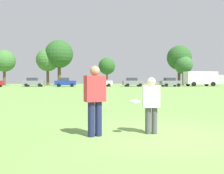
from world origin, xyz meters
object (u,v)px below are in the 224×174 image
Objects in this scene: player_thrower at (95,97)px; parked_car_center at (65,82)px; traffic_cone at (94,100)px; parked_car_mid_right at (102,82)px; parked_car_far_right at (170,82)px; parked_car_near_right at (133,82)px; frisbee at (135,101)px; box_truck at (203,78)px; parked_car_mid_left at (33,82)px; player_defender at (151,102)px.

parked_car_center is at bearing 96.45° from player_thrower.
traffic_cone is 0.11× the size of parked_car_center.
parked_car_mid_right is 1.00× the size of parked_car_far_right.
parked_car_far_right is at bearing 64.20° from traffic_cone.
parked_car_center is at bearing -179.58° from parked_car_near_right.
frisbee is at bearing -82.18° from parked_car_center.
box_truck is at bearing 55.97° from traffic_cone.
frisbee is 43.92m from parked_car_near_right.
parked_car_center reaches higher than player_thrower.
parked_car_mid_right is 1.00× the size of parked_car_near_right.
player_thrower is 8.21m from traffic_cone.
parked_car_mid_right is 0.50× the size of box_truck.
player_thrower is 3.72× the size of traffic_cone.
parked_car_mid_right reaches higher than traffic_cone.
player_thrower is at bearing -93.25° from parked_car_mid_right.
parked_car_center reaches higher than traffic_cone.
parked_car_mid_left is 1.00× the size of parked_car_far_right.
parked_car_far_right is 8.71m from box_truck.
player_defender is 50.32m from box_truck.
parked_car_mid_left is at bearing 168.00° from parked_car_center.
parked_car_mid_left is at bearing 104.38° from player_thrower.
frisbee is at bearing -118.02° from box_truck.
traffic_cone is (-0.91, 8.12, -0.65)m from frisbee.
player_defender is at bearing -117.61° from box_truck.
box_truck is (29.69, 1.56, 0.83)m from parked_car_center.
player_defender is at bearing -99.74° from parked_car_near_right.
player_defender is at bearing -109.72° from parked_car_far_right.
parked_car_mid_right is at bearing 88.71° from player_defender.
frisbee is at bearing -110.23° from parked_car_far_right.
parked_car_far_right is (16.54, 42.11, -0.08)m from player_thrower.
box_truck reaches higher than player_thrower.
player_thrower is 0.21× the size of box_truck.
parked_car_far_right reaches higher than frisbee.
parked_car_near_right reaches higher than player_defender.
parked_car_mid_left reaches higher than player_thrower.
parked_car_near_right is at bearing 0.42° from parked_car_center.
player_defender is 43.76m from parked_car_near_right.
player_defender is at bearing -91.29° from parked_car_mid_right.
traffic_cone is 0.06× the size of box_truck.
player_thrower is at bearing -111.44° from parked_car_far_right.
player_thrower is 45.24m from parked_car_far_right.
parked_car_near_right is at bearing 78.38° from player_thrower.
parked_car_far_right is at bearing 70.28° from player_defender.
traffic_cone is 0.11× the size of parked_car_mid_left.
player_thrower is at bearing -75.62° from parked_car_mid_left.
parked_car_mid_left is at bearing 176.37° from parked_car_near_right.
parked_car_center and parked_car_near_right have the same top height.
parked_car_center is 7.36m from parked_car_mid_right.
traffic_cone is 0.11× the size of parked_car_mid_right.
parked_car_far_right is at bearing 69.77° from frisbee.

